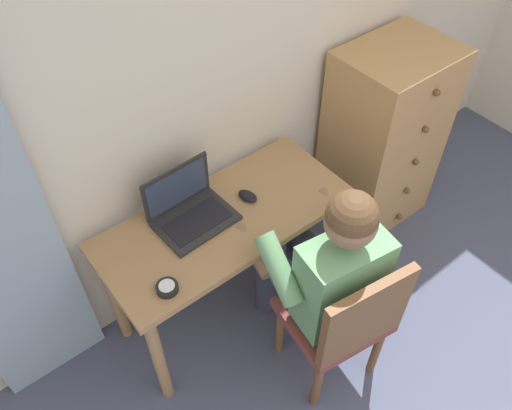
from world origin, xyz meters
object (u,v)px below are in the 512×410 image
(desk, at_px, (226,235))
(dresser, at_px, (383,139))
(person_seated, at_px, (323,265))
(desk_clock, at_px, (167,288))
(chair, at_px, (344,320))
(computer_mouse, at_px, (248,196))
(laptop, at_px, (189,209))

(desk, height_order, dresser, dresser)
(person_seated, bearing_deg, desk_clock, 156.07)
(chair, height_order, computer_mouse, chair)
(person_seated, xyz_separation_m, computer_mouse, (-0.04, 0.47, 0.07))
(laptop, bearing_deg, desk, -39.71)
(laptop, distance_m, computer_mouse, 0.28)
(desk, relative_size, computer_mouse, 11.69)
(dresser, relative_size, chair, 1.29)
(dresser, distance_m, computer_mouse, 1.00)
(laptop, bearing_deg, person_seated, -59.46)
(desk, height_order, computer_mouse, computer_mouse)
(desk, height_order, chair, chair)
(desk_clock, bearing_deg, chair, -37.77)
(laptop, bearing_deg, computer_mouse, -14.42)
(chair, height_order, desk_clock, chair)
(dresser, height_order, computer_mouse, dresser)
(person_seated, bearing_deg, chair, -97.44)
(desk, bearing_deg, dresser, 2.29)
(chair, relative_size, desk_clock, 9.68)
(chair, distance_m, laptop, 0.83)
(chair, xyz_separation_m, computer_mouse, (-0.02, 0.65, 0.26))
(dresser, bearing_deg, desk, -177.71)
(chair, bearing_deg, person_seated, 82.56)
(computer_mouse, bearing_deg, desk_clock, -172.36)
(desk, xyz_separation_m, person_seated, (0.20, -0.44, 0.06))
(person_seated, height_order, computer_mouse, person_seated)
(desk_clock, bearing_deg, person_seated, -23.93)
(computer_mouse, bearing_deg, chair, -100.17)
(person_seated, relative_size, computer_mouse, 11.90)
(person_seated, bearing_deg, computer_mouse, 95.44)
(desk, xyz_separation_m, dresser, (1.13, 0.05, -0.04))
(desk, relative_size, dresser, 1.04)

